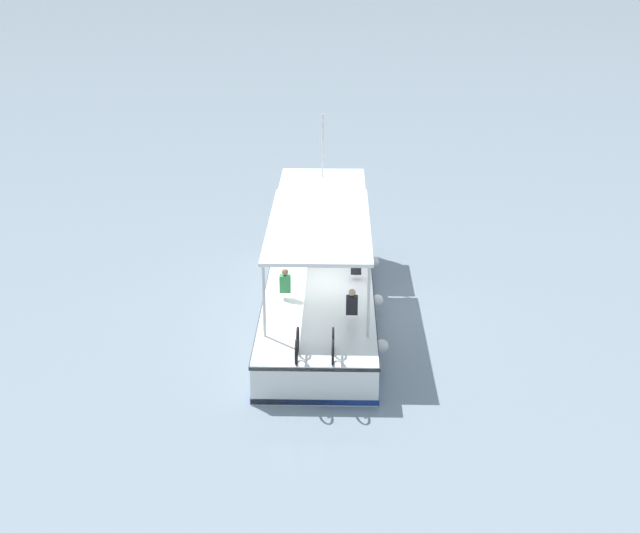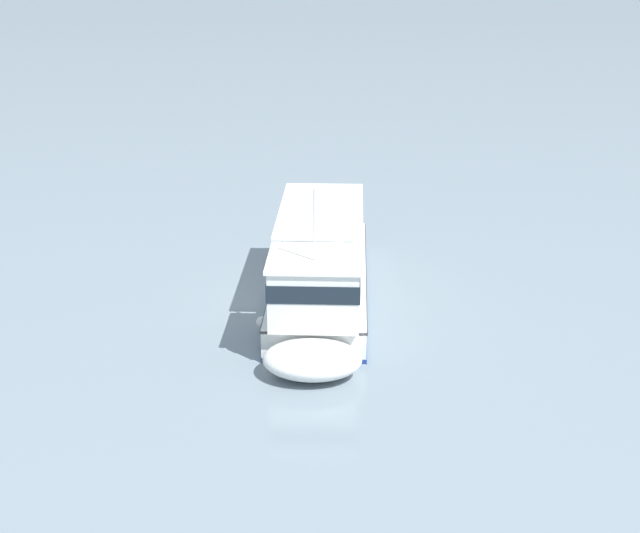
# 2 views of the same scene
# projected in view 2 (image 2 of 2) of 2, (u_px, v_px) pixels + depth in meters

# --- Properties ---
(ground_plane) EXTENTS (400.00, 400.00, 0.00)m
(ground_plane) POSITION_uv_depth(u_px,v_px,m) (308.00, 299.00, 32.51)
(ground_plane) COLOR gray
(ferry_main) EXTENTS (13.05, 5.39, 5.32)m
(ferry_main) POSITION_uv_depth(u_px,v_px,m) (319.00, 287.00, 30.84)
(ferry_main) COLOR white
(ferry_main) RESTS_ON ground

